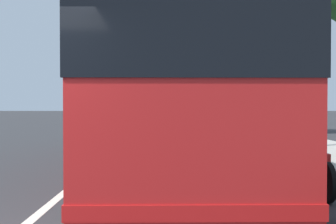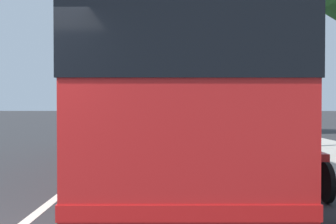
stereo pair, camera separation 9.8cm
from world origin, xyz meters
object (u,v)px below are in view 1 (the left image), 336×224
motorcycle_mid_row (313,166)px  car_ahead_same_lane (175,113)px  roadside_tree_far_block (251,51)px  coach_bus (175,92)px  utility_pole (311,32)px  car_oncoming (174,116)px

motorcycle_mid_row → car_ahead_same_lane: 37.01m
roadside_tree_far_block → coach_bus: bearing=159.4°
coach_bus → roadside_tree_far_block: (12.23, -4.60, 2.81)m
car_ahead_same_lane → roadside_tree_far_block: 23.09m
motorcycle_mid_row → utility_pole: bearing=-17.3°
coach_bus → car_ahead_same_lane: 34.63m
car_oncoming → roadside_tree_far_block: (-9.33, -4.33, 4.05)m
coach_bus → car_oncoming: bearing=-1.7°
coach_bus → car_ahead_same_lane: coach_bus is taller
motorcycle_mid_row → coach_bus: bearing=50.4°
coach_bus → utility_pole: (4.11, -4.96, 2.29)m
car_ahead_same_lane → utility_pole: utility_pole is taller
coach_bus → car_ahead_same_lane: size_ratio=2.76×
car_ahead_same_lane → car_oncoming: bearing=176.6°
motorcycle_mid_row → car_ahead_same_lane: size_ratio=0.50×
coach_bus → car_oncoming: coach_bus is taller
car_ahead_same_lane → roadside_tree_far_block: bearing=-171.8°
coach_bus → roadside_tree_far_block: bearing=-21.6°
coach_bus → car_oncoming: size_ratio=2.74×
car_oncoming → motorcycle_mid_row: bearing=-176.3°
motorcycle_mid_row → roadside_tree_far_block: (14.58, -2.08, 4.27)m
car_oncoming → roadside_tree_far_block: 11.05m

